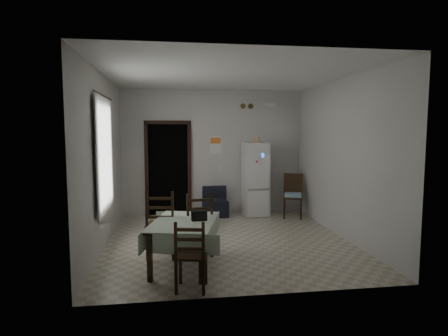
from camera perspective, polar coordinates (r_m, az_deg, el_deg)
name	(u,v)px	position (r m, az deg, el deg)	size (l,w,h in m)	color
ground	(228,240)	(6.79, 0.61, -10.98)	(4.50, 4.50, 0.00)	#B3A992
ceiling	(228,75)	(6.57, 0.64, 14.03)	(4.20, 4.50, 0.02)	white
wall_back	(213,152)	(8.75, -1.64, 2.43)	(4.20, 0.02, 2.90)	beige
wall_front	(258,174)	(4.32, 5.21, -0.94)	(4.20, 0.02, 2.90)	beige
wall_left	(104,161)	(6.54, -17.88, 1.05)	(0.02, 4.50, 2.90)	beige
wall_right	(342,158)	(7.15, 17.50, 1.44)	(0.02, 4.50, 2.90)	beige
doorway	(168,169)	(8.92, -8.49, -0.08)	(1.06, 0.52, 2.22)	black
window_recess	(98,156)	(6.34, -18.66, 1.80)	(0.10, 1.20, 1.60)	silver
curtain	(105,156)	(6.32, -17.68, 1.82)	(0.02, 1.45, 1.85)	silver
curtain_rod	(104,96)	(6.33, -17.85, 10.43)	(0.02, 0.02, 1.60)	black
calendar	(216,145)	(8.73, -1.30, 3.54)	(0.28, 0.02, 0.40)	white
calendar_image	(216,141)	(8.72, -1.30, 4.20)	(0.24, 0.01, 0.14)	orange
light_switch	(220,167)	(8.78, -0.65, 0.15)	(0.08, 0.02, 0.12)	beige
vent_left	(243,106)	(8.84, 2.93, 9.40)	(0.12, 0.12, 0.03)	brown
vent_right	(251,106)	(8.88, 4.08, 9.37)	(0.12, 0.12, 0.03)	brown
emergency_light	(270,105)	(8.97, 7.09, 9.50)	(0.25, 0.07, 0.09)	white
fridge	(256,179)	(8.65, 4.84, -1.69)	(0.54, 0.54, 1.68)	white
tan_cone	(256,139)	(8.48, 4.92, 4.45)	(0.21, 0.21, 0.18)	tan
navy_seat	(215,202)	(8.57, -1.33, -5.16)	(0.55, 0.53, 0.67)	black
corner_chair	(293,196)	(8.53, 10.46, -4.24)	(0.42, 0.42, 0.98)	black
dining_table	(184,244)	(5.47, -6.09, -11.47)	(0.86, 1.30, 0.67)	#A8BCA0
black_bag	(199,215)	(5.39, -3.83, -7.20)	(0.22, 0.13, 0.14)	black
dining_chair_far_left	(162,223)	(5.92, -9.44, -8.26)	(0.45, 0.45, 1.05)	black
dining_chair_far_right	(198,223)	(5.95, -4.05, -8.37)	(0.43, 0.43, 1.01)	black
dining_chair_near_head	(191,254)	(4.70, -4.99, -12.98)	(0.38, 0.38, 0.89)	black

